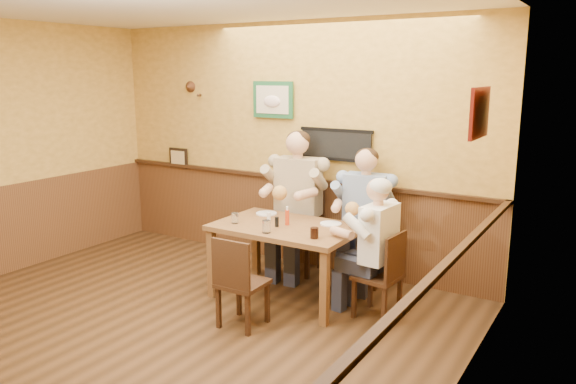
% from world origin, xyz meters
% --- Properties ---
extents(room, '(5.02, 5.03, 2.81)m').
position_xyz_m(room, '(0.13, 0.17, 1.69)').
color(room, '#34200F').
rests_on(room, ground).
extents(dining_table, '(1.40, 0.90, 0.75)m').
position_xyz_m(dining_table, '(0.58, 1.50, 0.66)').
color(dining_table, brown).
rests_on(dining_table, ground).
extents(chair_back_left, '(0.52, 0.52, 1.01)m').
position_xyz_m(chair_back_left, '(0.29, 2.21, 0.51)').
color(chair_back_left, '#3C2313').
rests_on(chair_back_left, ground).
extents(chair_back_right, '(0.47, 0.47, 0.92)m').
position_xyz_m(chair_back_right, '(1.09, 2.27, 0.46)').
color(chair_back_right, '#3C2313').
rests_on(chair_back_right, ground).
extents(chair_right_end, '(0.41, 0.41, 0.82)m').
position_xyz_m(chair_right_end, '(1.54, 1.53, 0.41)').
color(chair_right_end, '#3C2313').
rests_on(chair_right_end, ground).
extents(chair_near_side, '(0.39, 0.39, 0.84)m').
position_xyz_m(chair_near_side, '(0.59, 0.74, 0.42)').
color(chair_near_side, '#3C2313').
rests_on(chair_near_side, ground).
extents(diner_tan_shirt, '(0.74, 0.74, 1.44)m').
position_xyz_m(diner_tan_shirt, '(0.29, 2.21, 0.72)').
color(diner_tan_shirt, tan).
rests_on(diner_tan_shirt, ground).
extents(diner_blue_polo, '(0.67, 0.67, 1.32)m').
position_xyz_m(diner_blue_polo, '(1.09, 2.27, 0.66)').
color(diner_blue_polo, '#7B91B8').
rests_on(diner_blue_polo, ground).
extents(diner_white_elder, '(0.59, 0.59, 1.18)m').
position_xyz_m(diner_white_elder, '(1.54, 1.53, 0.59)').
color(diner_white_elder, white).
rests_on(diner_white_elder, ground).
extents(water_glass_left, '(0.09, 0.09, 0.11)m').
position_xyz_m(water_glass_left, '(0.10, 1.29, 0.80)').
color(water_glass_left, white).
rests_on(water_glass_left, dining_table).
extents(water_glass_mid, '(0.11, 0.11, 0.12)m').
position_xyz_m(water_glass_mid, '(0.56, 1.17, 0.81)').
color(water_glass_mid, white).
rests_on(water_glass_mid, dining_table).
extents(cola_tumbler, '(0.09, 0.09, 0.10)m').
position_xyz_m(cola_tumbler, '(1.03, 1.25, 0.80)').
color(cola_tumbler, black).
rests_on(cola_tumbler, dining_table).
extents(hot_sauce_bottle, '(0.05, 0.05, 0.17)m').
position_xyz_m(hot_sauce_bottle, '(0.58, 1.51, 0.83)').
color(hot_sauce_bottle, red).
rests_on(hot_sauce_bottle, dining_table).
extents(salt_shaker, '(0.05, 0.05, 0.10)m').
position_xyz_m(salt_shaker, '(0.36, 1.51, 0.80)').
color(salt_shaker, silver).
rests_on(salt_shaker, dining_table).
extents(pepper_shaker, '(0.05, 0.05, 0.10)m').
position_xyz_m(pepper_shaker, '(0.53, 1.40, 0.80)').
color(pepper_shaker, black).
rests_on(pepper_shaker, dining_table).
extents(plate_far_left, '(0.27, 0.27, 0.01)m').
position_xyz_m(plate_far_left, '(0.16, 1.77, 0.76)').
color(plate_far_left, white).
rests_on(plate_far_left, dining_table).
extents(plate_far_right, '(0.25, 0.25, 0.01)m').
position_xyz_m(plate_far_right, '(0.94, 1.75, 0.76)').
color(plate_far_right, white).
rests_on(plate_far_right, dining_table).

